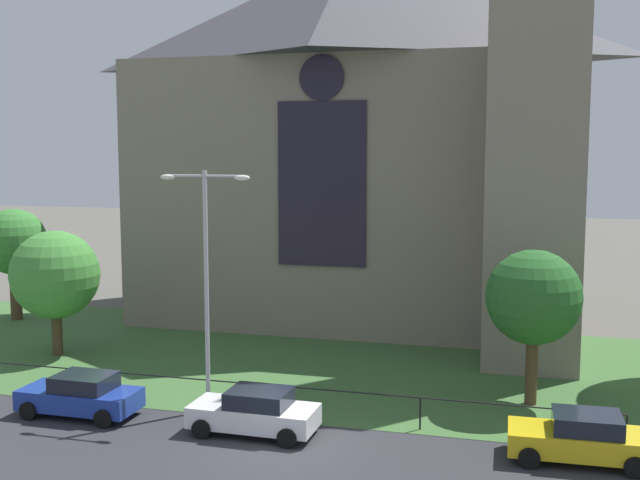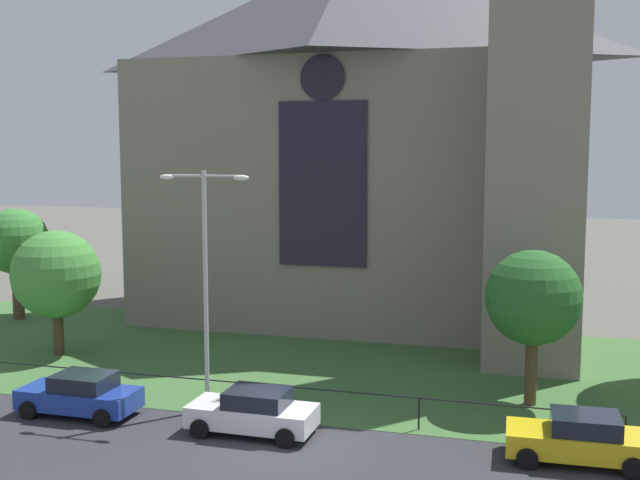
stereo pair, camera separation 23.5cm
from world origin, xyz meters
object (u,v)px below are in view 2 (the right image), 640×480
Objects in this scene: tree_left_far at (16,243)px; parked_car_white at (253,412)px; tree_left_near at (56,275)px; parked_car_blue at (80,395)px; church_building at (363,133)px; parked_car_yellow at (579,439)px; tree_right_near at (533,298)px; streetlamp_near at (205,261)px.

tree_left_far is 1.46× the size of parked_car_white.
parked_car_blue is (5.65, -7.05, -2.97)m from tree_left_near.
church_building is 21.67m from parked_car_blue.
tree_left_far is 18.30m from parked_car_blue.
tree_left_far reaches higher than tree_left_near.
parked_car_white is 0.99× the size of parked_car_yellow.
tree_left_far is at bearing 164.67° from tree_right_near.
tree_right_near is at bearing -54.36° from church_building.
parked_car_blue is 0.99× the size of parked_car_yellow.
parked_car_blue is 6.56m from parked_car_white.
streetlamp_near is (-1.92, -16.83, -4.80)m from church_building.
church_building is at bearing -87.57° from parked_car_white.
tree_left_near is 14.44m from parked_car_white.
tree_left_far is at bearing 145.15° from streetlamp_near.
parked_car_blue and parked_car_white have the same top height.
parked_car_blue is at bearing -51.30° from tree_left_near.
streetlamp_near is at bearing -7.85° from parked_car_yellow.
tree_right_near is 10.92m from parked_car_white.
tree_right_near is at bearing -146.70° from parked_car_white.
streetlamp_near is (9.79, -5.39, 1.76)m from tree_left_near.
tree_left_near reaches higher than parked_car_blue.
streetlamp_near is at bearing -28.82° from tree_left_near.
tree_right_near is at bearing -75.80° from parked_car_yellow.
church_building is 20.04m from tree_left_far.
parked_car_white is (-8.80, -5.59, -3.24)m from tree_right_near.
tree_left_near is at bearing -42.37° from tree_left_far.
parked_car_blue is at bearing -160.21° from tree_right_near.
streetlamp_near reaches higher than tree_left_far.
tree_right_near reaches higher than parked_car_blue.
tree_left_near is 1.35× the size of parked_car_yellow.
tree_left_near is 1.36× the size of parked_car_blue.
tree_left_near is 1.36× the size of parked_car_white.
church_building reaches higher than parked_car_white.
tree_left_far is 23.25m from parked_car_white.
tree_right_near reaches higher than parked_car_white.
tree_right_near is at bearing -15.33° from tree_left_far.
tree_right_near is 1.37× the size of parked_car_blue.
streetlamp_near is at bearing -157.59° from parked_car_blue.
tree_left_near reaches higher than parked_car_white.
tree_left_near is 9.51m from parked_car_blue.
streetlamp_near is 2.05× the size of parked_car_white.
tree_left_near is at bearing 175.84° from tree_right_near.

